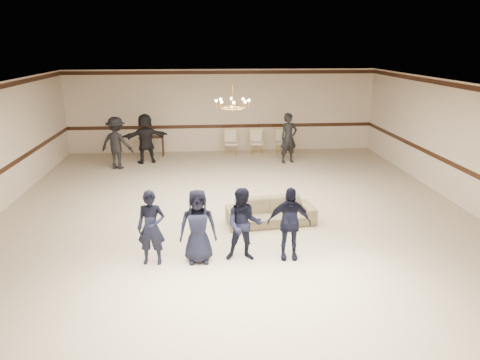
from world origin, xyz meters
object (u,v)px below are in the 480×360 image
object	(u,v)px
boy_c	(244,225)
adult_right	(289,138)
banquet_chair_mid	(257,143)
console_table	(152,146)
banquet_chair_right	(282,142)
boy_d	(289,223)
boy_b	(198,226)
chandelier	(233,96)
boy_a	(151,228)
banquet_chair_left	(231,143)
adult_mid	(146,138)
settee	(271,212)
adult_left	(117,143)

from	to	relation	value
boy_c	adult_right	bearing A→B (deg)	77.39
banquet_chair_mid	console_table	distance (m)	4.01
banquet_chair_right	console_table	size ratio (longest dim) A/B	1.06
banquet_chair_right	boy_d	bearing A→B (deg)	-95.00
console_table	boy_b	bearing A→B (deg)	-78.96
chandelier	boy_b	distance (m)	4.13
boy_b	boy_d	bearing A→B (deg)	-0.48
boy_c	boy_a	bearing A→B (deg)	-175.31
adult_right	banquet_chair_left	size ratio (longest dim) A/B	1.83
boy_d	adult_mid	xyz separation A→B (m)	(-3.69, 7.80, 0.15)
adult_right	banquet_chair_mid	bearing A→B (deg)	112.37
boy_b	console_table	distance (m)	8.96
chandelier	boy_a	world-z (taller)	chandelier
boy_b	banquet_chair_left	size ratio (longest dim) A/B	1.52
boy_b	boy_c	xyz separation A→B (m)	(0.90, 0.00, 0.00)
banquet_chair_left	banquet_chair_mid	xyz separation A→B (m)	(1.00, 0.00, 0.00)
boy_b	settee	xyz separation A→B (m)	(1.72, 1.79, -0.44)
banquet_chair_mid	console_table	world-z (taller)	banquet_chair_mid
boy_c	adult_mid	size ratio (longest dim) A/B	0.83
boy_c	settee	bearing A→B (deg)	70.18
adult_right	boy_a	bearing A→B (deg)	-137.37
boy_a	banquet_chair_left	world-z (taller)	boy_a
boy_b	adult_left	distance (m)	7.64
boy_a	console_table	bearing A→B (deg)	100.74
adult_left	banquet_chair_right	size ratio (longest dim) A/B	1.83
boy_b	banquet_chair_right	bearing A→B (deg)	69.04
adult_mid	boy_a	bearing A→B (deg)	80.29
boy_d	banquet_chair_right	xyz separation A→B (m)	(1.40, 8.57, -0.26)
boy_c	adult_right	size ratio (longest dim) A/B	0.83
adult_left	adult_right	xyz separation A→B (m)	(6.00, 0.30, 0.00)
boy_a	boy_b	distance (m)	0.90
settee	banquet_chair_right	world-z (taller)	banquet_chair_right
banquet_chair_left	console_table	bearing A→B (deg)	174.97
adult_right	banquet_chair_mid	size ratio (longest dim) A/B	1.83
settee	boy_c	bearing A→B (deg)	-121.06
settee	boy_d	bearing A→B (deg)	-93.85
chandelier	boy_b	size ratio (longest dim) A/B	0.63
boy_a	boy_b	xyz separation A→B (m)	(0.90, 0.00, 0.00)
chandelier	adult_left	xyz separation A→B (m)	(-3.72, 3.69, -1.98)
settee	adult_left	bearing A→B (deg)	123.75
settee	banquet_chair_left	xyz separation A→B (m)	(-0.51, 6.78, 0.19)
banquet_chair_left	banquet_chair_right	bearing A→B (deg)	-1.21
console_table	chandelier	bearing A→B (deg)	-63.56
boy_d	banquet_chair_mid	size ratio (longest dim) A/B	1.52
boy_d	console_table	xyz separation A→B (m)	(-3.60, 8.77, -0.36)
adult_mid	banquet_chair_right	distance (m)	5.17
banquet_chair_left	console_table	xyz separation A→B (m)	(-3.00, 0.20, -0.10)
banquet_chair_left	adult_right	bearing A→B (deg)	-31.42
chandelier	adult_mid	world-z (taller)	chandelier
settee	boy_a	bearing A→B (deg)	-152.18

